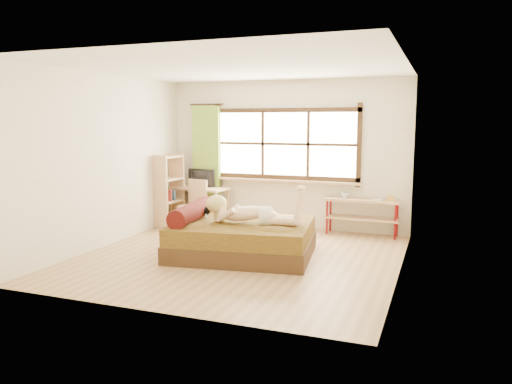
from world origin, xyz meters
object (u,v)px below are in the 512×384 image
at_px(desk, 199,192).
at_px(bookshelf, 169,190).
at_px(pipe_shelf, 363,209).
at_px(bed, 240,237).
at_px(chair, 195,202).
at_px(woman, 251,203).
at_px(kitten, 202,210).

distance_m(desk, bookshelf, 0.58).
xyz_separation_m(desk, pipe_shelf, (3.09, 0.12, -0.15)).
bearing_deg(bed, bookshelf, 136.27).
relative_size(chair, bookshelf, 0.67).
height_order(bed, pipe_shelf, bed).
bearing_deg(woman, pipe_shelf, 48.82).
xyz_separation_m(pipe_shelf, bookshelf, (-3.54, -0.48, 0.22)).
bearing_deg(kitten, chair, 113.14).
xyz_separation_m(bed, bookshelf, (-2.04, 1.46, 0.41)).
bearing_deg(kitten, woman, -17.93).
height_order(kitten, bookshelf, bookshelf).
bearing_deg(kitten, desk, 110.31).
relative_size(woman, pipe_shelf, 1.10).
relative_size(desk, chair, 1.34).
bearing_deg(desk, woman, -38.29).
xyz_separation_m(bed, woman, (0.20, -0.04, 0.53)).
relative_size(bed, bookshelf, 1.64).
relative_size(pipe_shelf, bookshelf, 0.95).
xyz_separation_m(chair, bookshelf, (-0.55, 0.01, 0.18)).
bearing_deg(woman, bed, 159.66).
height_order(woman, bookshelf, bookshelf).
relative_size(chair, pipe_shelf, 0.70).
distance_m(woman, chair, 2.28).
distance_m(pipe_shelf, bookshelf, 3.58).
bearing_deg(bed, woman, -20.34).
bearing_deg(woman, chair, 130.27).
xyz_separation_m(bed, desk, (-1.60, 1.83, 0.35)).
distance_m(chair, bookshelf, 0.58).
xyz_separation_m(bed, pipe_shelf, (1.49, 1.95, 0.19)).
bearing_deg(desk, bookshelf, -132.74).
xyz_separation_m(chair, pipe_shelf, (2.98, 0.49, -0.03)).
bearing_deg(pipe_shelf, woman, -121.62).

